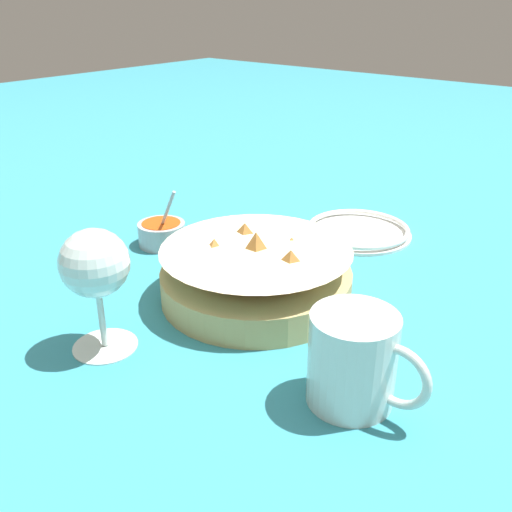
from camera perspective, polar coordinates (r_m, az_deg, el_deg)
ground_plane at (r=0.77m, az=-0.49°, el=-2.92°), size 4.00×4.00×0.00m
food_basket at (r=0.73m, az=0.03°, el=-1.82°), size 0.24×0.24×0.09m
sauce_cup at (r=0.90m, az=-9.40°, el=2.33°), size 0.07×0.07×0.10m
wine_glass at (r=0.62m, az=-15.80°, el=-1.14°), size 0.07×0.07×0.14m
beer_mug at (r=0.55m, az=9.72°, el=-10.48°), size 0.12×0.08×0.09m
side_plate at (r=0.94m, az=10.19°, el=2.55°), size 0.17×0.17×0.01m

